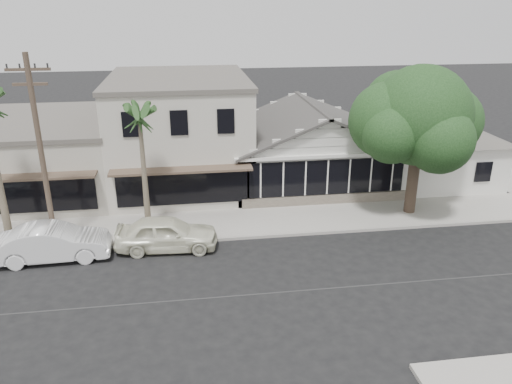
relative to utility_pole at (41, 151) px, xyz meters
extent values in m
plane|color=black|center=(9.00, -5.20, -4.79)|extent=(140.00, 140.00, 0.00)
cube|color=#9E9991|center=(1.00, 1.55, -4.71)|extent=(90.00, 3.50, 0.15)
cube|color=silver|center=(14.00, 7.30, -3.29)|extent=(10.00, 8.00, 3.00)
cube|color=black|center=(14.00, 3.24, -3.04)|extent=(8.80, 0.10, 2.00)
cube|color=#60564C|center=(14.00, 3.25, -4.44)|extent=(9.60, 0.18, 0.70)
cube|color=silver|center=(22.20, 6.30, -3.29)|extent=(6.00, 6.00, 3.00)
cube|color=beige|center=(6.00, 8.30, -1.54)|extent=(8.00, 10.00, 6.50)
cube|color=beige|center=(-3.00, 8.30, -2.69)|extent=(10.00, 10.00, 4.20)
cylinder|color=brown|center=(0.00, 0.00, -0.29)|extent=(0.24, 0.24, 9.00)
cube|color=brown|center=(0.00, 0.00, 3.51)|extent=(1.80, 0.12, 0.12)
cube|color=brown|center=(0.00, 0.00, 2.91)|extent=(1.40, 0.12, 0.12)
imported|color=white|center=(5.19, -0.74, -3.99)|extent=(4.84, 2.22, 1.61)
imported|color=white|center=(0.19, -1.00, -3.98)|extent=(5.00, 1.92, 1.63)
cylinder|color=#4A382D|center=(18.21, 1.55, -3.20)|extent=(0.60, 0.60, 3.18)
sphere|color=black|center=(18.21, 1.55, 0.67)|extent=(5.16, 5.16, 5.16)
sphere|color=black|center=(20.00, 2.14, 0.18)|extent=(3.77, 3.77, 3.77)
sphere|color=black|center=(16.63, 1.94, 0.38)|extent=(3.97, 3.97, 3.97)
sphere|color=black|center=(18.61, 0.06, -0.22)|extent=(3.38, 3.38, 3.38)
sphere|color=black|center=(17.62, 3.14, 0.97)|extent=(3.58, 3.58, 3.58)
sphere|color=black|center=(19.41, 2.94, 1.37)|extent=(3.18, 3.18, 3.18)
sphere|color=black|center=(16.43, 0.75, -0.02)|extent=(2.98, 2.98, 2.98)
cone|color=#726651|center=(4.23, 1.18, -1.91)|extent=(0.33, 0.33, 5.75)
camera|label=1|loc=(6.31, -22.10, 6.20)|focal=35.00mm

